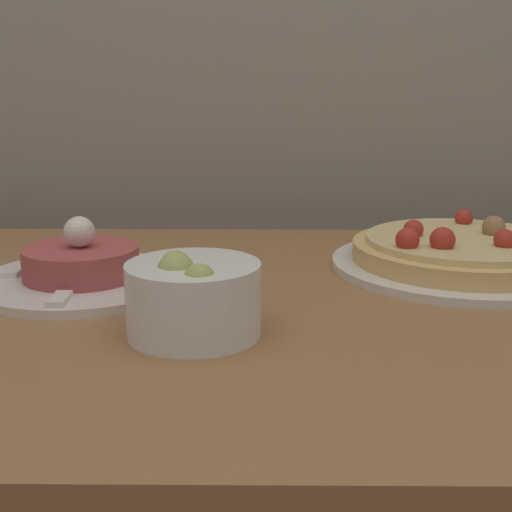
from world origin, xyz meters
TOP-DOWN VIEW (x-y plane):
  - dining_table at (0.00, 0.34)m, footprint 1.17×0.67m
  - pizza_plate at (0.22, 0.46)m, footprint 0.30×0.30m
  - tartare_plate at (-0.21, 0.38)m, footprint 0.23×0.23m
  - small_bowl at (-0.08, 0.24)m, footprint 0.12×0.12m

SIDE VIEW (x-z plane):
  - dining_table at x=0.00m, z-range 0.27..1.06m
  - tartare_plate at x=-0.21m, z-range 0.77..0.85m
  - pizza_plate at x=0.22m, z-range 0.78..0.84m
  - small_bowl at x=-0.08m, z-range 0.79..0.86m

